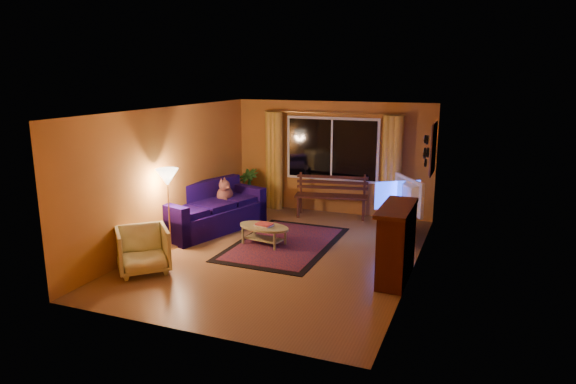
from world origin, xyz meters
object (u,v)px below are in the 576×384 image
(floor_lamp, at_px, (169,209))
(tv_console, at_px, (401,225))
(coffee_table, at_px, (264,235))
(armchair, at_px, (143,248))
(bench, at_px, (331,207))
(sofa, at_px, (211,208))

(floor_lamp, relative_size, tv_console, 1.17)
(coffee_table, bearing_deg, armchair, -123.78)
(bench, bearing_deg, coffee_table, -115.78)
(sofa, bearing_deg, floor_lamp, -78.67)
(sofa, height_order, coffee_table, sofa)
(armchair, height_order, floor_lamp, floor_lamp)
(bench, height_order, coffee_table, bench)
(coffee_table, relative_size, tv_console, 0.81)
(sofa, bearing_deg, armchair, -69.60)
(sofa, height_order, floor_lamp, floor_lamp)
(bench, height_order, sofa, sofa)
(floor_lamp, height_order, coffee_table, floor_lamp)
(armchair, xyz_separation_m, floor_lamp, (-0.25, 1.12, 0.33))
(bench, xyz_separation_m, sofa, (-1.98, -1.80, 0.23))
(coffee_table, bearing_deg, tv_console, 30.56)
(bench, bearing_deg, armchair, -125.10)
(sofa, xyz_separation_m, armchair, (0.12, -2.35, -0.06))
(armchair, distance_m, tv_console, 4.80)
(sofa, relative_size, coffee_table, 2.26)
(bench, xyz_separation_m, tv_console, (1.68, -0.92, 0.02))
(armchair, bearing_deg, coffee_table, 12.73)
(floor_lamp, xyz_separation_m, coffee_table, (1.51, 0.76, -0.54))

